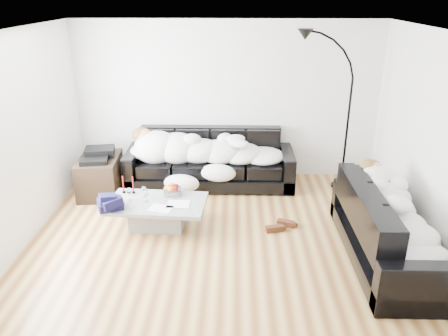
{
  "coord_description": "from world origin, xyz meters",
  "views": [
    {
      "loc": [
        0.13,
        -4.85,
        3.01
      ],
      "look_at": [
        0.0,
        0.3,
        0.9
      ],
      "focal_mm": 35.0,
      "sensor_mm": 36.0,
      "label": 1
    }
  ],
  "objects_px": {
    "sofa_right": "(391,226)",
    "candle_left": "(123,185)",
    "floor_lamp": "(348,122)",
    "coffee_table": "(158,214)",
    "stereo": "(98,154)",
    "fruit_bowl": "(172,189)",
    "wine_glass_c": "(146,196)",
    "wine_glass_b": "(129,194)",
    "sleeper_right": "(394,210)",
    "wine_glass_a": "(144,192)",
    "av_cabinet": "(100,176)",
    "sofa_back": "(210,159)",
    "shoes": "(280,226)",
    "sleeper_back": "(209,148)",
    "candle_right": "(133,185)"
  },
  "relations": [
    {
      "from": "sofa_right",
      "to": "candle_left",
      "type": "height_order",
      "value": "sofa_right"
    },
    {
      "from": "candle_left",
      "to": "floor_lamp",
      "type": "distance_m",
      "value": 3.54
    },
    {
      "from": "coffee_table",
      "to": "candle_left",
      "type": "distance_m",
      "value": 0.65
    },
    {
      "from": "candle_left",
      "to": "stereo",
      "type": "distance_m",
      "value": 0.98
    },
    {
      "from": "fruit_bowl",
      "to": "stereo",
      "type": "height_order",
      "value": "stereo"
    },
    {
      "from": "wine_glass_c",
      "to": "floor_lamp",
      "type": "xyz_separation_m",
      "value": [
        2.93,
        1.39,
        0.64
      ]
    },
    {
      "from": "wine_glass_b",
      "to": "sleeper_right",
      "type": "bearing_deg",
      "value": -12.08
    },
    {
      "from": "sofa_right",
      "to": "wine_glass_a",
      "type": "distance_m",
      "value": 3.19
    },
    {
      "from": "floor_lamp",
      "to": "coffee_table",
      "type": "bearing_deg",
      "value": -143.33
    },
    {
      "from": "floor_lamp",
      "to": "candle_left",
      "type": "bearing_deg",
      "value": -150.99
    },
    {
      "from": "coffee_table",
      "to": "av_cabinet",
      "type": "height_order",
      "value": "av_cabinet"
    },
    {
      "from": "candle_left",
      "to": "wine_glass_b",
      "type": "bearing_deg",
      "value": -60.98
    },
    {
      "from": "sofa_back",
      "to": "wine_glass_c",
      "type": "height_order",
      "value": "sofa_back"
    },
    {
      "from": "candle_left",
      "to": "shoes",
      "type": "bearing_deg",
      "value": -7.57
    },
    {
      "from": "sleeper_back",
      "to": "sleeper_right",
      "type": "relative_size",
      "value": 1.24
    },
    {
      "from": "candle_right",
      "to": "av_cabinet",
      "type": "xyz_separation_m",
      "value": [
        -0.71,
        0.79,
        -0.2
      ]
    },
    {
      "from": "sofa_right",
      "to": "candle_left",
      "type": "distance_m",
      "value": 3.52
    },
    {
      "from": "coffee_table",
      "to": "wine_glass_b",
      "type": "relative_size",
      "value": 6.88
    },
    {
      "from": "sofa_right",
      "to": "fruit_bowl",
      "type": "height_order",
      "value": "sofa_right"
    },
    {
      "from": "sleeper_right",
      "to": "wine_glass_a",
      "type": "height_order",
      "value": "sleeper_right"
    },
    {
      "from": "wine_glass_a",
      "to": "candle_right",
      "type": "height_order",
      "value": "candle_right"
    },
    {
      "from": "wine_glass_a",
      "to": "stereo",
      "type": "relative_size",
      "value": 0.35
    },
    {
      "from": "sleeper_back",
      "to": "av_cabinet",
      "type": "relative_size",
      "value": 2.66
    },
    {
      "from": "floor_lamp",
      "to": "sleeper_back",
      "type": "bearing_deg",
      "value": -169.88
    },
    {
      "from": "fruit_bowl",
      "to": "candle_left",
      "type": "bearing_deg",
      "value": 177.39
    },
    {
      "from": "wine_glass_a",
      "to": "wine_glass_c",
      "type": "height_order",
      "value": "wine_glass_c"
    },
    {
      "from": "sleeper_back",
      "to": "wine_glass_a",
      "type": "xyz_separation_m",
      "value": [
        -0.83,
        -1.25,
        -0.2
      ]
    },
    {
      "from": "sleeper_back",
      "to": "floor_lamp",
      "type": "xyz_separation_m",
      "value": [
        2.17,
        -0.0,
        0.45
      ]
    },
    {
      "from": "sleeper_right",
      "to": "coffee_table",
      "type": "relative_size",
      "value": 1.43
    },
    {
      "from": "fruit_bowl",
      "to": "stereo",
      "type": "bearing_deg",
      "value": 147.09
    },
    {
      "from": "coffee_table",
      "to": "wine_glass_b",
      "type": "distance_m",
      "value": 0.47
    },
    {
      "from": "sofa_back",
      "to": "wine_glass_b",
      "type": "bearing_deg",
      "value": -125.03
    },
    {
      "from": "sleeper_right",
      "to": "wine_glass_a",
      "type": "xyz_separation_m",
      "value": [
        -3.08,
        0.82,
        -0.19
      ]
    },
    {
      "from": "wine_glass_c",
      "to": "shoes",
      "type": "distance_m",
      "value": 1.84
    },
    {
      "from": "candle_right",
      "to": "shoes",
      "type": "height_order",
      "value": "candle_right"
    },
    {
      "from": "sleeper_back",
      "to": "wine_glass_c",
      "type": "bearing_deg",
      "value": -118.78
    },
    {
      "from": "sleeper_back",
      "to": "candle_left",
      "type": "relative_size",
      "value": 9.22
    },
    {
      "from": "candle_left",
      "to": "floor_lamp",
      "type": "relative_size",
      "value": 0.11
    },
    {
      "from": "sleeper_right",
      "to": "wine_glass_c",
      "type": "distance_m",
      "value": 3.1
    },
    {
      "from": "wine_glass_b",
      "to": "wine_glass_a",
      "type": "bearing_deg",
      "value": 36.23
    },
    {
      "from": "sofa_right",
      "to": "av_cabinet",
      "type": "xyz_separation_m",
      "value": [
        -3.96,
        1.73,
        -0.14
      ]
    },
    {
      "from": "sofa_back",
      "to": "wine_glass_c",
      "type": "relative_size",
      "value": 16.61
    },
    {
      "from": "coffee_table",
      "to": "candle_right",
      "type": "height_order",
      "value": "candle_right"
    },
    {
      "from": "wine_glass_a",
      "to": "stereo",
      "type": "bearing_deg",
      "value": 134.22
    },
    {
      "from": "wine_glass_c",
      "to": "wine_glass_a",
      "type": "bearing_deg",
      "value": 112.95
    },
    {
      "from": "floor_lamp",
      "to": "sofa_back",
      "type": "bearing_deg",
      "value": -171.2
    },
    {
      "from": "av_cabinet",
      "to": "stereo",
      "type": "bearing_deg",
      "value": 0.0
    },
    {
      "from": "coffee_table",
      "to": "floor_lamp",
      "type": "xyz_separation_m",
      "value": [
        2.8,
        1.39,
        0.91
      ]
    },
    {
      "from": "wine_glass_a",
      "to": "wine_glass_b",
      "type": "height_order",
      "value": "wine_glass_b"
    },
    {
      "from": "wine_glass_c",
      "to": "shoes",
      "type": "xyz_separation_m",
      "value": [
        1.79,
        -0.02,
        -0.41
      ]
    }
  ]
}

